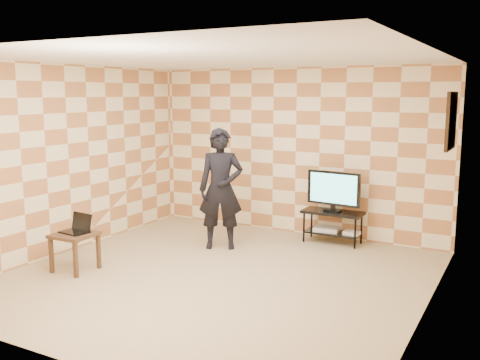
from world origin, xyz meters
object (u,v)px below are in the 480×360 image
object	(u,v)px
tv_stand	(333,220)
side_table	(75,240)
tv	(334,189)
person	(221,189)

from	to	relation	value
tv_stand	side_table	world-z (taller)	same
tv	side_table	distance (m)	3.83
side_table	person	world-z (taller)	person
tv	person	world-z (taller)	person
tv	person	xyz separation A→B (m)	(-1.38, -1.05, 0.05)
person	tv	bearing A→B (deg)	10.42
side_table	person	distance (m)	2.19
tv_stand	side_table	bearing A→B (deg)	-131.14
tv_stand	person	distance (m)	1.81
tv_stand	side_table	size ratio (longest dim) A/B	1.82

